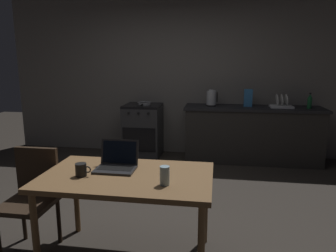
% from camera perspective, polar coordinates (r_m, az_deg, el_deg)
% --- Properties ---
extents(ground_plane, '(12.00, 12.00, 0.00)m').
position_cam_1_polar(ground_plane, '(3.53, -4.36, -15.30)').
color(ground_plane, '#2D2823').
extents(back_wall, '(6.40, 0.10, 2.69)m').
position_cam_1_polar(back_wall, '(5.46, 4.30, 8.99)').
color(back_wall, slate).
rests_on(back_wall, ground_plane).
extents(kitchen_counter, '(2.16, 0.64, 0.89)m').
position_cam_1_polar(kitchen_counter, '(5.25, 14.95, -1.41)').
color(kitchen_counter, '#282623').
rests_on(kitchen_counter, ground_plane).
extents(stove_oven, '(0.60, 0.62, 0.89)m').
position_cam_1_polar(stove_oven, '(5.36, -4.53, -0.81)').
color(stove_oven, '#2D2D30').
rests_on(stove_oven, ground_plane).
extents(dining_table, '(1.32, 0.80, 0.73)m').
position_cam_1_polar(dining_table, '(2.53, -7.39, -10.20)').
color(dining_table, brown).
rests_on(dining_table, ground_plane).
extents(chair, '(0.40, 0.40, 0.87)m').
position_cam_1_polar(chair, '(2.96, -23.37, -11.12)').
color(chair, '#2D2116').
rests_on(chair, ground_plane).
extents(laptop, '(0.32, 0.27, 0.22)m').
position_cam_1_polar(laptop, '(2.62, -9.30, -6.75)').
color(laptop, '#232326').
rests_on(laptop, dining_table).
extents(electric_kettle, '(0.18, 0.16, 0.26)m').
position_cam_1_polar(electric_kettle, '(5.12, 7.86, 5.02)').
color(electric_kettle, black).
rests_on(electric_kettle, kitchen_counter).
extents(bottle, '(0.07, 0.07, 0.24)m').
position_cam_1_polar(bottle, '(5.26, 24.29, 4.13)').
color(bottle, '#19592D').
rests_on(bottle, kitchen_counter).
extents(frying_pan, '(0.23, 0.40, 0.05)m').
position_cam_1_polar(frying_pan, '(5.24, -4.34, 4.13)').
color(frying_pan, gray).
rests_on(frying_pan, stove_oven).
extents(coffee_mug, '(0.12, 0.09, 0.10)m').
position_cam_1_polar(coffee_mug, '(2.52, -15.45, -7.65)').
color(coffee_mug, black).
rests_on(coffee_mug, dining_table).
extents(drinking_glass, '(0.07, 0.07, 0.14)m').
position_cam_1_polar(drinking_glass, '(2.26, -0.61, -8.98)').
color(drinking_glass, '#99B7C6').
rests_on(drinking_glass, dining_table).
extents(cereal_box, '(0.13, 0.05, 0.28)m').
position_cam_1_polar(cereal_box, '(5.16, 14.31, 4.96)').
color(cereal_box, '#3372B2').
rests_on(cereal_box, kitchen_counter).
extents(dish_rack, '(0.34, 0.26, 0.21)m').
position_cam_1_polar(dish_rack, '(5.23, 19.86, 3.69)').
color(dish_rack, silver).
rests_on(dish_rack, kitchen_counter).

